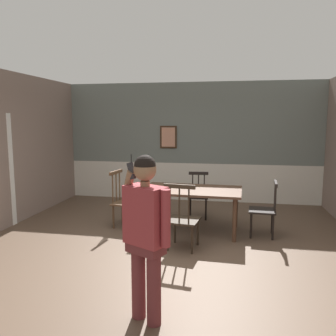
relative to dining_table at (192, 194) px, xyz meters
name	(u,v)px	position (x,y,z in m)	size (l,w,h in m)	color
ground_plane	(163,254)	(-0.29, -1.16, -0.68)	(7.87, 7.87, 0.00)	brown
room_back_partition	(191,144)	(-0.30, 2.42, 0.70)	(6.25, 0.17, 2.87)	slate
dining_table	(192,194)	(0.00, 0.00, 0.00)	(1.77, 1.08, 0.77)	#4C3323
chair_near_window	(198,195)	(0.03, 0.89, -0.22)	(0.43, 0.43, 0.92)	black
chair_by_doorway	(265,209)	(1.25, -0.05, -0.21)	(0.47, 0.47, 0.95)	black
chair_at_table_head	(125,201)	(-1.26, 0.05, -0.20)	(0.53, 0.53, 1.04)	#513823
chair_opposite_corner	(182,218)	(-0.04, -0.89, -0.20)	(0.54, 0.54, 1.05)	#2D2319
person_figure	(146,228)	(-0.12, -2.85, 0.27)	(0.52, 0.38, 1.65)	brown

